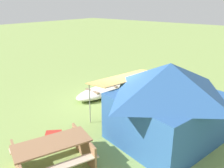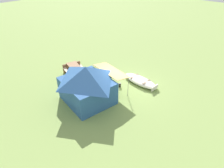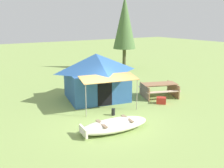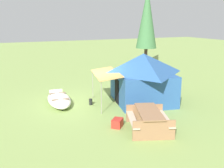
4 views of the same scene
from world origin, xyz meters
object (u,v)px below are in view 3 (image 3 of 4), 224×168
at_px(beached_rowboat, 114,125).
at_px(cooler_box, 161,100).
at_px(pine_tree_back_left, 125,23).
at_px(canvas_cabin_tent, 96,76).
at_px(picnic_table, 159,88).
at_px(fuel_can, 113,112).

relative_size(beached_rowboat, cooler_box, 6.13).
relative_size(cooler_box, pine_tree_back_left, 0.08).
relative_size(canvas_cabin_tent, picnic_table, 1.90).
xyz_separation_m(beached_rowboat, fuel_can, (0.86, 1.40, -0.07)).
distance_m(beached_rowboat, canvas_cabin_tent, 4.41).
relative_size(beached_rowboat, pine_tree_back_left, 0.47).
xyz_separation_m(canvas_cabin_tent, pine_tree_back_left, (6.46, 6.45, 2.71)).
xyz_separation_m(beached_rowboat, pine_tree_back_left, (7.91, 10.48, 3.80)).
bearing_deg(fuel_can, canvas_cabin_tent, 77.17).
bearing_deg(fuel_can, beached_rowboat, -121.46).
height_order(canvas_cabin_tent, picnic_table, canvas_cabin_tent).
relative_size(canvas_cabin_tent, pine_tree_back_left, 0.71).
bearing_deg(pine_tree_back_left, picnic_table, -112.17).
bearing_deg(beached_rowboat, cooler_box, 20.48).
xyz_separation_m(picnic_table, pine_tree_back_left, (3.28, 8.04, 3.52)).
height_order(beached_rowboat, picnic_table, picnic_table).
relative_size(picnic_table, cooler_box, 4.84).
xyz_separation_m(cooler_box, pine_tree_back_left, (4.02, 9.03, 3.85)).
bearing_deg(fuel_can, picnic_table, 15.28).
distance_m(beached_rowboat, picnic_table, 5.24).
relative_size(fuel_can, pine_tree_back_left, 0.05).
distance_m(picnic_table, pine_tree_back_left, 9.37).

